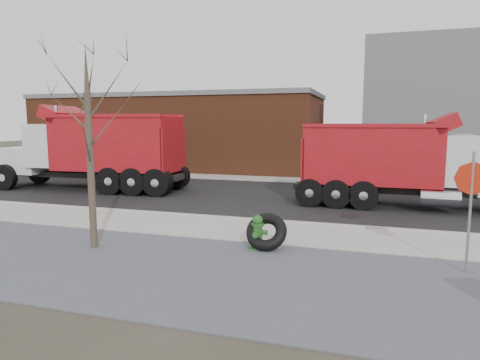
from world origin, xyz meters
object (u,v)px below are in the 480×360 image
(fire_hydrant, at_px, (258,234))
(truck_tire, at_px, (266,232))
(stop_sign, at_px, (471,191))
(dump_truck_red_a, at_px, (402,161))
(dump_truck_red_b, at_px, (94,148))

(fire_hydrant, xyz_separation_m, truck_tire, (0.22, 0.04, 0.05))
(truck_tire, distance_m, stop_sign, 4.76)
(truck_tire, relative_size, stop_sign, 0.40)
(dump_truck_red_a, relative_size, dump_truck_red_b, 0.91)
(fire_hydrant, height_order, stop_sign, stop_sign)
(truck_tire, bearing_deg, dump_truck_red_a, 62.59)
(fire_hydrant, relative_size, dump_truck_red_a, 0.10)
(fire_hydrant, height_order, dump_truck_red_b, dump_truck_red_b)
(truck_tire, height_order, dump_truck_red_b, dump_truck_red_b)
(truck_tire, distance_m, dump_truck_red_a, 7.96)
(truck_tire, relative_size, dump_truck_red_a, 0.12)
(fire_hydrant, xyz_separation_m, stop_sign, (4.77, -0.42, 1.40))
(truck_tire, xyz_separation_m, stop_sign, (4.55, -0.46, 1.34))
(fire_hydrant, distance_m, dump_truck_red_b, 12.56)
(stop_sign, distance_m, dump_truck_red_b, 16.75)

